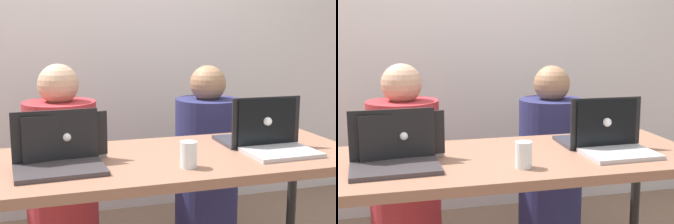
% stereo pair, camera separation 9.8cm
% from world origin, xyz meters
% --- Properties ---
extents(back_wall, '(4.50, 0.10, 2.36)m').
position_xyz_m(back_wall, '(0.00, 1.41, 1.18)').
color(back_wall, silver).
rests_on(back_wall, ground).
extents(desk, '(1.68, 0.70, 0.76)m').
position_xyz_m(desk, '(0.00, 0.00, 0.69)').
color(desk, '#8A5D48').
rests_on(desk, ground).
extents(person_on_left, '(0.41, 0.41, 1.12)m').
position_xyz_m(person_on_left, '(-0.43, 0.67, 0.50)').
color(person_on_left, '#A52B31').
rests_on(person_on_left, ground).
extents(person_on_right, '(0.43, 0.43, 1.09)m').
position_xyz_m(person_on_right, '(0.43, 0.67, 0.49)').
color(person_on_right, navy).
rests_on(person_on_right, ground).
extents(laptop_back_left, '(0.39, 0.28, 0.20)m').
position_xyz_m(laptop_back_left, '(-0.46, 0.09, 0.80)').
color(laptop_back_left, '#B6B3B8').
rests_on(laptop_back_left, desk).
extents(laptop_front_left, '(0.35, 0.27, 0.22)m').
position_xyz_m(laptop_front_left, '(-0.48, -0.06, 0.81)').
color(laptop_front_left, '#3B3438').
rests_on(laptop_front_left, desk).
extents(laptop_back_right, '(0.34, 0.28, 0.24)m').
position_xyz_m(laptop_back_right, '(0.45, 0.08, 0.81)').
color(laptop_back_right, '#34343E').
rests_on(laptop_back_right, desk).
extents(laptop_front_right, '(0.31, 0.27, 0.23)m').
position_xyz_m(laptop_front_right, '(0.46, -0.07, 0.81)').
color(laptop_front_right, '#B7B4B9').
rests_on(laptop_front_right, desk).
extents(water_glass_center, '(0.07, 0.07, 0.10)m').
position_xyz_m(water_glass_center, '(0.01, -0.18, 0.80)').
color(water_glass_center, white).
rests_on(water_glass_center, desk).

